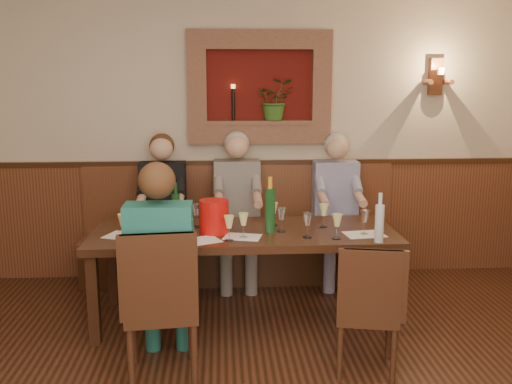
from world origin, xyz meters
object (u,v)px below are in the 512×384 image
(dining_table, at_px, (244,239))
(bench, at_px, (240,247))
(person_chair_front, at_px, (162,286))
(water_bottle, at_px, (379,222))
(chair_near_left, at_px, (162,335))
(person_bench_left, at_px, (163,224))
(person_bench_right, at_px, (336,222))
(spittoon_bucket, at_px, (214,216))
(wine_bottle_green_b, at_px, (176,209))
(wine_bottle_green_a, at_px, (270,209))
(person_bench_mid, at_px, (238,222))
(chair_near_right, at_px, (366,334))

(dining_table, height_order, bench, bench)
(person_chair_front, distance_m, water_bottle, 1.63)
(chair_near_left, xyz_separation_m, person_chair_front, (-0.00, 0.11, 0.29))
(person_chair_front, bearing_deg, water_bottle, 14.17)
(person_bench_left, height_order, person_chair_front, person_bench_left)
(person_chair_front, bearing_deg, person_bench_right, 47.27)
(spittoon_bucket, bearing_deg, bench, 76.75)
(person_bench_right, relative_size, person_chair_front, 1.00)
(spittoon_bucket, bearing_deg, wine_bottle_green_b, 145.46)
(person_bench_left, relative_size, water_bottle, 3.90)
(wine_bottle_green_b, bearing_deg, wine_bottle_green_a, -16.41)
(person_bench_mid, relative_size, wine_bottle_green_b, 4.04)
(person_bench_left, xyz_separation_m, person_bench_mid, (0.70, -0.00, 0.01))
(chair_near_left, bearing_deg, wine_bottle_green_b, 82.83)
(chair_near_left, relative_size, spittoon_bucket, 3.97)
(person_bench_mid, relative_size, water_bottle, 3.95)
(dining_table, xyz_separation_m, bench, (0.00, 0.94, -0.35))
(dining_table, xyz_separation_m, spittoon_bucket, (-0.23, -0.05, 0.20))
(dining_table, xyz_separation_m, person_chair_front, (-0.57, -0.78, -0.08))
(wine_bottle_green_a, height_order, wine_bottle_green_b, wine_bottle_green_a)
(spittoon_bucket, xyz_separation_m, wine_bottle_green_a, (0.44, -0.01, 0.05))
(dining_table, distance_m, chair_near_right, 1.25)
(person_bench_right, xyz_separation_m, wine_bottle_green_a, (-0.72, -0.90, 0.34))
(bench, xyz_separation_m, wine_bottle_green_b, (-0.54, -0.78, 0.57))
(water_bottle, bearing_deg, person_chair_front, -165.83)
(person_bench_right, bearing_deg, wine_bottle_green_b, -155.19)
(person_bench_left, xyz_separation_m, spittoon_bucket, (0.49, -0.89, 0.29))
(wine_bottle_green_b, bearing_deg, bench, 55.19)
(dining_table, distance_m, wine_bottle_green_b, 0.61)
(person_bench_right, bearing_deg, chair_near_left, -130.74)
(spittoon_bucket, height_order, wine_bottle_green_a, wine_bottle_green_a)
(person_bench_left, height_order, wine_bottle_green_b, person_bench_left)
(person_bench_mid, xyz_separation_m, water_bottle, (1.01, -1.22, 0.30))
(person_chair_front, bearing_deg, bench, 71.57)
(person_bench_left, relative_size, person_bench_mid, 0.99)
(chair_near_right, height_order, person_bench_mid, person_bench_mid)
(dining_table, distance_m, water_bottle, 1.08)
(dining_table, bearing_deg, spittoon_bucket, -167.70)
(person_chair_front, bearing_deg, person_bench_left, 95.19)
(bench, distance_m, person_bench_mid, 0.30)
(dining_table, xyz_separation_m, chair_near_left, (-0.57, -0.89, -0.38))
(wine_bottle_green_a, bearing_deg, person_bench_right, 51.38)
(wine_bottle_green_a, bearing_deg, bench, 101.45)
(spittoon_bucket, bearing_deg, dining_table, 12.30)
(person_bench_mid, relative_size, wine_bottle_green_a, 3.31)
(chair_near_left, distance_m, wine_bottle_green_a, 1.30)
(bench, distance_m, spittoon_bucket, 1.16)
(bench, relative_size, spittoon_bucket, 11.55)
(person_bench_mid, xyz_separation_m, person_bench_right, (0.94, 0.00, -0.01))
(person_chair_front, height_order, spittoon_bucket, person_chair_front)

